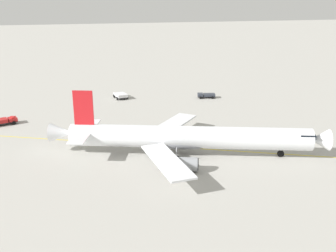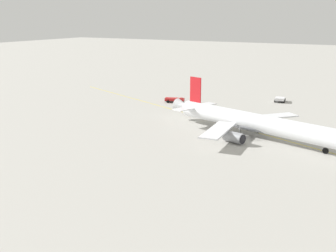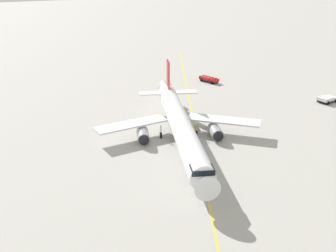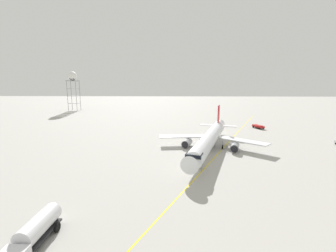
{
  "view_description": "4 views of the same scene",
  "coord_description": "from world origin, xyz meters",
  "px_view_note": "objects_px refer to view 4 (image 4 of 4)",
  "views": [
    {
      "loc": [
        -58.18,
        17.84,
        25.22
      ],
      "look_at": [
        0.59,
        3.47,
        5.0
      ],
      "focal_mm": 42.68,
      "sensor_mm": 36.0,
      "label": 1
    },
    {
      "loc": [
        -83.22,
        -26.05,
        24.07
      ],
      "look_at": [
        -11.81,
        14.14,
        3.22
      ],
      "focal_mm": 46.79,
      "sensor_mm": 36.0,
      "label": 2
    },
    {
      "loc": [
        -29.97,
        -60.46,
        29.37
      ],
      "look_at": [
        -2.49,
        0.16,
        3.24
      ],
      "focal_mm": 44.88,
      "sensor_mm": 36.0,
      "label": 3
    },
    {
      "loc": [
        -9.06,
        -60.06,
        17.08
      ],
      "look_at": [
        -11.81,
        14.14,
        3.91
      ],
      "focal_mm": 24.67,
      "sensor_mm": 36.0,
      "label": 4
    }
  ],
  "objects_px": {
    "ops_pickup_truck": "(258,126)",
    "fuel_tanker_truck": "(34,232)",
    "radar_tower": "(73,78)",
    "airliner_main": "(210,139)"
  },
  "relations": [
    {
      "from": "fuel_tanker_truck",
      "to": "radar_tower",
      "type": "height_order",
      "value": "radar_tower"
    },
    {
      "from": "fuel_tanker_truck",
      "to": "radar_tower",
      "type": "bearing_deg",
      "value": -157.36
    },
    {
      "from": "fuel_tanker_truck",
      "to": "radar_tower",
      "type": "xyz_separation_m",
      "value": [
        -54.16,
        132.35,
        20.04
      ]
    },
    {
      "from": "airliner_main",
      "to": "radar_tower",
      "type": "height_order",
      "value": "radar_tower"
    },
    {
      "from": "fuel_tanker_truck",
      "to": "radar_tower",
      "type": "distance_m",
      "value": 144.4
    },
    {
      "from": "airliner_main",
      "to": "ops_pickup_truck",
      "type": "height_order",
      "value": "airliner_main"
    },
    {
      "from": "ops_pickup_truck",
      "to": "radar_tower",
      "type": "height_order",
      "value": "radar_tower"
    },
    {
      "from": "fuel_tanker_truck",
      "to": "radar_tower",
      "type": "relative_size",
      "value": 0.33
    },
    {
      "from": "ops_pickup_truck",
      "to": "radar_tower",
      "type": "xyz_separation_m",
      "value": [
        -102.1,
        62.13,
        20.8
      ]
    },
    {
      "from": "ops_pickup_truck",
      "to": "fuel_tanker_truck",
      "type": "xyz_separation_m",
      "value": [
        -47.94,
        -70.22,
        0.76
      ]
    }
  ]
}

